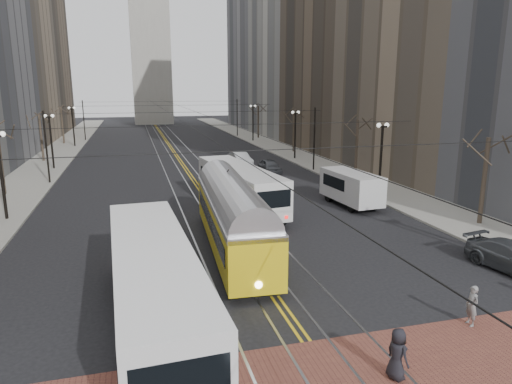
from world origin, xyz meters
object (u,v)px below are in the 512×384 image
streetcar (233,223)px  sedan_silver (240,159)px  rear_bus (239,188)px  sedan_grey (270,166)px  cargo_van (351,189)px  pedestrian_b (472,306)px  pedestrian_a (397,354)px  transit_bus (154,289)px

streetcar → sedan_silver: streetcar is taller
rear_bus → sedan_grey: rear_bus is taller
cargo_van → sedan_silver: cargo_van is taller
pedestrian_b → sedan_grey: bearing=-179.5°
sedan_silver → cargo_van: bearing=-85.3°
rear_bus → pedestrian_a: (0.06, -20.46, -0.72)m
rear_bus → pedestrian_a: size_ratio=7.31×
streetcar → pedestrian_b: 12.17m
cargo_van → pedestrian_a: bearing=-117.6°
transit_bus → rear_bus: size_ratio=1.08×
sedan_grey → pedestrian_b: bearing=-95.9°
cargo_van → pedestrian_b: (-3.74, -17.17, -0.48)m
transit_bus → streetcar: transit_bus is taller
streetcar → sedan_silver: bearing=79.2°
cargo_van → pedestrian_a: size_ratio=3.52×
transit_bus → pedestrian_b: 11.59m
pedestrian_a → pedestrian_b: (4.40, 2.09, -0.04)m
sedan_grey → pedestrian_a: bearing=-103.0°
pedestrian_b → rear_bus: bearing=-162.4°
transit_bus → sedan_silver: 35.58m
sedan_grey → pedestrian_b: size_ratio=2.64×
sedan_grey → pedestrian_a: pedestrian_a is taller
transit_bus → sedan_silver: (11.10, 33.79, -0.83)m
rear_bus → sedan_grey: size_ratio=2.92×
cargo_van → pedestrian_b: size_ratio=3.72×
sedan_silver → pedestrian_a: pedestrian_a is taller
transit_bus → pedestrian_b: size_ratio=8.32×
sedan_silver → sedan_grey: bearing=-73.3°
transit_bus → cargo_van: transit_bus is taller
rear_bus → sedan_grey: 14.89m
rear_bus → streetcar: bearing=-113.1°
pedestrian_a → pedestrian_b: pedestrian_a is taller
transit_bus → sedan_grey: 31.91m
pedestrian_a → sedan_grey: bearing=-23.8°
rear_bus → cargo_van: bearing=-15.9°
cargo_van → sedan_grey: (-1.84, 14.64, -0.57)m
rear_bus → sedan_silver: (4.34, 18.16, -0.78)m
streetcar → pedestrian_a: bearing=-75.7°
rear_bus → cargo_van: rear_bus is taller
rear_bus → pedestrian_a: rear_bus is taller
streetcar → sedan_grey: streetcar is taller
sedan_grey → pedestrian_b: (-1.90, -31.81, 0.09)m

